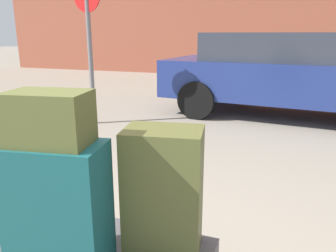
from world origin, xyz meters
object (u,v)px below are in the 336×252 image
object	(u,v)px
suitcase_teal_rear_left	(58,209)
no_parking_sign	(89,36)
duffel_bag_olive_topmost_pile	(49,118)
suitcase_olive_front_right	(164,191)
parked_car	(289,72)

from	to	relation	value
suitcase_teal_rear_left	no_parking_sign	bearing A→B (deg)	111.12
suitcase_teal_rear_left	duffel_bag_olive_topmost_pile	world-z (taller)	duffel_bag_olive_topmost_pile
suitcase_olive_front_right	duffel_bag_olive_topmost_pile	distance (m)	0.64
suitcase_olive_front_right	no_parking_sign	bearing A→B (deg)	117.63
no_parking_sign	duffel_bag_olive_topmost_pile	bearing A→B (deg)	-60.24
suitcase_teal_rear_left	suitcase_olive_front_right	world-z (taller)	suitcase_olive_front_right
suitcase_teal_rear_left	parked_car	size ratio (longest dim) A/B	0.14
parked_car	suitcase_teal_rear_left	bearing A→B (deg)	-100.76
parked_car	no_parking_sign	world-z (taller)	no_parking_sign
duffel_bag_olive_topmost_pile	parked_car	world-z (taller)	parked_car
suitcase_olive_front_right	no_parking_sign	world-z (taller)	no_parking_sign
suitcase_olive_front_right	duffel_bag_olive_topmost_pile	world-z (taller)	duffel_bag_olive_topmost_pile
suitcase_olive_front_right	no_parking_sign	xyz separation A→B (m)	(-2.36, 3.14, 0.72)
suitcase_teal_rear_left	suitcase_olive_front_right	xyz separation A→B (m)	(0.39, 0.29, 0.01)
suitcase_teal_rear_left	no_parking_sign	world-z (taller)	no_parking_sign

